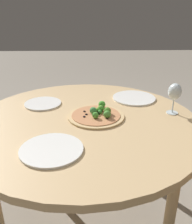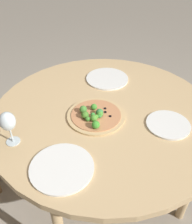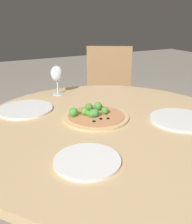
{
  "view_description": "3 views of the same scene",
  "coord_description": "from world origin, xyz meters",
  "px_view_note": "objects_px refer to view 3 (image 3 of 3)",
  "views": [
    {
      "loc": [
        -1.22,
        -0.02,
        1.29
      ],
      "look_at": [
        0.03,
        -0.06,
        0.73
      ],
      "focal_mm": 40.0,
      "sensor_mm": 36.0,
      "label": 1
    },
    {
      "loc": [
        0.99,
        -0.42,
        1.56
      ],
      "look_at": [
        0.03,
        -0.06,
        0.73
      ],
      "focal_mm": 40.0,
      "sensor_mm": 36.0,
      "label": 2
    },
    {
      "loc": [
        0.52,
        0.91,
        1.16
      ],
      "look_at": [
        0.03,
        -0.06,
        0.73
      ],
      "focal_mm": 40.0,
      "sensor_mm": 36.0,
      "label": 3
    }
  ],
  "objects_px": {
    "pizza": "(94,115)",
    "wine_glass": "(57,74)",
    "chair": "(109,98)",
    "plate_side": "(25,109)",
    "plate_far": "(87,160)",
    "plate_near": "(180,119)"
  },
  "relations": [
    {
      "from": "plate_far",
      "to": "plate_side",
      "type": "bearing_deg",
      "value": -82.19
    },
    {
      "from": "wine_glass",
      "to": "plate_far",
      "type": "bearing_deg",
      "value": 78.38
    },
    {
      "from": "chair",
      "to": "pizza",
      "type": "distance_m",
      "value": 0.94
    },
    {
      "from": "chair",
      "to": "wine_glass",
      "type": "height_order",
      "value": "chair"
    },
    {
      "from": "plate_near",
      "to": "plate_far",
      "type": "distance_m",
      "value": 0.54
    },
    {
      "from": "chair",
      "to": "pizza",
      "type": "xyz_separation_m",
      "value": [
        0.51,
        0.76,
        0.22
      ]
    },
    {
      "from": "plate_near",
      "to": "plate_far",
      "type": "relative_size",
      "value": 1.22
    },
    {
      "from": "plate_side",
      "to": "plate_near",
      "type": "bearing_deg",
      "value": 142.88
    },
    {
      "from": "plate_near",
      "to": "plate_side",
      "type": "height_order",
      "value": "same"
    },
    {
      "from": "chair",
      "to": "pizza",
      "type": "bearing_deg",
      "value": -94.01
    },
    {
      "from": "plate_side",
      "to": "plate_far",
      "type": "bearing_deg",
      "value": 97.81
    },
    {
      "from": "pizza",
      "to": "wine_glass",
      "type": "bearing_deg",
      "value": -85.39
    },
    {
      "from": "wine_glass",
      "to": "plate_side",
      "type": "xyz_separation_m",
      "value": [
        0.24,
        0.18,
        -0.12
      ]
    },
    {
      "from": "wine_glass",
      "to": "chair",
      "type": "bearing_deg",
      "value": -148.83
    },
    {
      "from": "plate_side",
      "to": "pizza",
      "type": "bearing_deg",
      "value": 137.06
    },
    {
      "from": "wine_glass",
      "to": "pizza",
      "type": "bearing_deg",
      "value": 94.61
    },
    {
      "from": "pizza",
      "to": "wine_glass",
      "type": "height_order",
      "value": "wine_glass"
    },
    {
      "from": "chair",
      "to": "plate_side",
      "type": "relative_size",
      "value": 3.27
    },
    {
      "from": "plate_far",
      "to": "plate_side",
      "type": "relative_size",
      "value": 0.81
    },
    {
      "from": "wine_glass",
      "to": "plate_far",
      "type": "xyz_separation_m",
      "value": [
        0.16,
        0.76,
        -0.12
      ]
    },
    {
      "from": "chair",
      "to": "plate_near",
      "type": "distance_m",
      "value": 1.01
    },
    {
      "from": "plate_near",
      "to": "pizza",
      "type": "bearing_deg",
      "value": -31.68
    }
  ]
}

